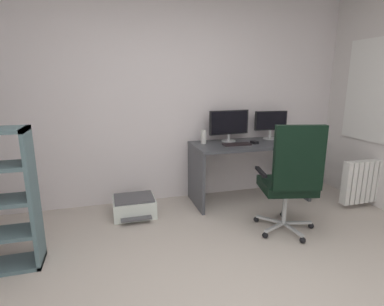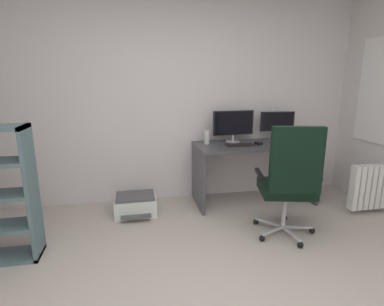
% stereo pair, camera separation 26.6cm
% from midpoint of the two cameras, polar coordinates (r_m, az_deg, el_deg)
% --- Properties ---
extents(wall_back, '(4.89, 0.10, 2.63)m').
position_cam_midpoint_polar(wall_back, '(3.86, -2.52, 10.38)').
color(wall_back, silver).
rests_on(wall_back, ground).
extents(desk, '(1.49, 0.65, 0.76)m').
position_cam_midpoint_polar(desk, '(3.90, 13.66, -1.22)').
color(desk, '#41444A').
rests_on(desk, ground).
extents(monitor_main, '(0.54, 0.18, 0.40)m').
position_cam_midpoint_polar(monitor_main, '(3.88, 9.82, 5.42)').
color(monitor_main, '#B2B5B7').
rests_on(monitor_main, desk).
extents(monitor_secondary, '(0.45, 0.18, 0.38)m').
position_cam_midpoint_polar(monitor_secondary, '(4.13, 17.66, 5.40)').
color(monitor_secondary, '#B2B5B7').
rests_on(monitor_secondary, desk).
extents(keyboard, '(0.34, 0.14, 0.02)m').
position_cam_midpoint_polar(keyboard, '(3.70, 11.11, 1.47)').
color(keyboard, black).
rests_on(keyboard, desk).
extents(computer_mouse, '(0.07, 0.11, 0.03)m').
position_cam_midpoint_polar(computer_mouse, '(3.81, 14.46, 1.77)').
color(computer_mouse, black).
rests_on(computer_mouse, desk).
extents(desktop_speaker, '(0.07, 0.07, 0.17)m').
position_cam_midpoint_polar(desktop_speaker, '(3.74, 4.86, 3.00)').
color(desktop_speaker, silver).
rests_on(desktop_speaker, desk).
extents(office_chair, '(0.64, 0.62, 1.14)m').
position_cam_midpoint_polar(office_chair, '(3.05, 20.48, -4.75)').
color(office_chair, '#B7BABC').
rests_on(office_chair, ground).
extents(printer, '(0.48, 0.46, 0.23)m').
position_cam_midpoint_polar(printer, '(3.62, -8.57, -9.64)').
color(printer, silver).
rests_on(printer, ground).
extents(radiator, '(0.73, 0.10, 0.53)m').
position_cam_midpoint_polar(radiator, '(4.23, 33.51, -5.28)').
color(radiator, white).
rests_on(radiator, ground).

